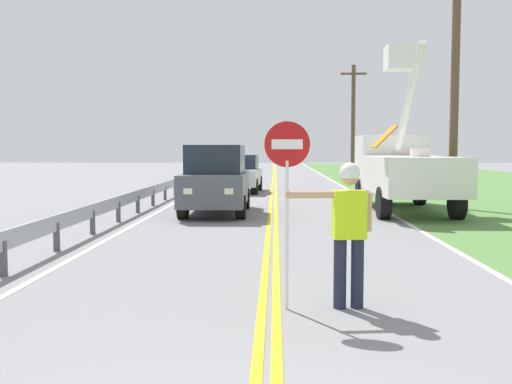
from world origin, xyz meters
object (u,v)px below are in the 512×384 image
object	(u,v)px
utility_bucket_truck	(401,167)
utility_pole_near	(455,78)
flagger_worker	(348,225)
oncoming_sedan_second	(239,174)
oncoming_suv_nearest	(216,179)
stop_sign_paddle	(287,172)
utility_pole_mid	(353,119)

from	to	relation	value
utility_bucket_truck	utility_pole_near	distance (m)	3.52
flagger_worker	oncoming_sedan_second	bearing A→B (deg)	97.43
utility_bucket_truck	flagger_worker	bearing A→B (deg)	-104.79
utility_pole_near	oncoming_suv_nearest	bearing A→B (deg)	-165.82
oncoming_sedan_second	flagger_worker	bearing A→B (deg)	-82.57
stop_sign_paddle	utility_pole_near	world-z (taller)	utility_pole_near
stop_sign_paddle	oncoming_suv_nearest	bearing A→B (deg)	100.22
stop_sign_paddle	utility_pole_near	xyz separation A→B (m)	(5.79, 12.78, 2.61)
utility_pole_mid	oncoming_sedan_second	bearing A→B (deg)	-115.55
utility_bucket_truck	utility_pole_near	world-z (taller)	utility_pole_near
utility_bucket_truck	utility_pole_mid	world-z (taller)	utility_pole_mid
utility_pole_mid	stop_sign_paddle	bearing A→B (deg)	-98.67
stop_sign_paddle	utility_pole_mid	world-z (taller)	utility_pole_mid
stop_sign_paddle	utility_bucket_truck	xyz separation A→B (m)	(3.93, 12.08, -0.30)
stop_sign_paddle	utility_pole_mid	xyz separation A→B (m)	(5.27, 34.60, 2.36)
flagger_worker	utility_pole_near	xyz separation A→B (m)	(5.03, 12.70, 3.27)
flagger_worker	stop_sign_paddle	world-z (taller)	stop_sign_paddle
utility_bucket_truck	utility_pole_near	size ratio (longest dim) A/B	0.82
oncoming_sedan_second	utility_pole_mid	bearing A→B (deg)	64.45
utility_bucket_truck	utility_pole_mid	size ratio (longest dim) A/B	0.88
utility_bucket_truck	oncoming_suv_nearest	xyz separation A→B (m)	(-5.89, -1.26, -0.35)
flagger_worker	oncoming_sedan_second	size ratio (longest dim) A/B	0.44
flagger_worker	oncoming_suv_nearest	xyz separation A→B (m)	(-2.72, 10.74, 0.01)
oncoming_suv_nearest	utility_pole_mid	size ratio (longest dim) A/B	0.59
oncoming_suv_nearest	oncoming_sedan_second	world-z (taller)	oncoming_suv_nearest
stop_sign_paddle	oncoming_sedan_second	distance (m)	19.89
oncoming_sedan_second	utility_pole_mid	size ratio (longest dim) A/B	0.54
flagger_worker	stop_sign_paddle	xyz separation A→B (m)	(-0.77, -0.08, 0.66)
oncoming_sedan_second	stop_sign_paddle	bearing A→B (deg)	-84.79
utility_pole_near	utility_pole_mid	size ratio (longest dim) A/B	1.06
flagger_worker	utility_pole_near	size ratio (longest dim) A/B	0.22
utility_bucket_truck	oncoming_suv_nearest	size ratio (longest dim) A/B	1.48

